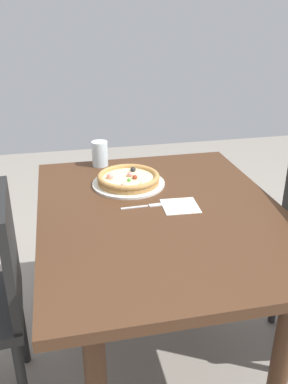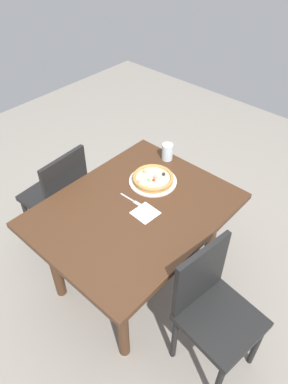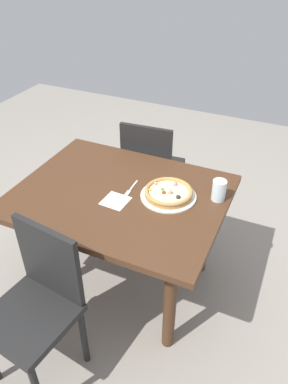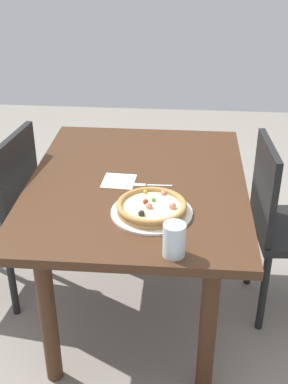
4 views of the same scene
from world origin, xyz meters
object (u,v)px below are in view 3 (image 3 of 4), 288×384
(dining_table, at_px, (121,208))
(fork, at_px, (131,189))
(chair_far, at_px, (38,303))
(chair_near, at_px, (151,168))
(plate, at_px, (168,196))
(drinking_glass, at_px, (219,190))
(pizza, at_px, (169,192))
(napkin, at_px, (116,201))

(dining_table, bearing_deg, fork, -124.93)
(chair_far, height_order, fork, chair_far)
(chair_near, xyz_separation_m, chair_far, (0.01, 1.38, 0.00))
(plate, height_order, drinking_glass, drinking_glass)
(plate, distance_m, drinking_glass, 0.29)
(chair_near, distance_m, pizza, 0.76)
(drinking_glass, height_order, napkin, drinking_glass)
(dining_table, xyz_separation_m, chair_near, (0.10, -0.69, -0.14))
(dining_table, bearing_deg, chair_near, -81.85)
(chair_near, height_order, napkin, chair_near)
(chair_far, xyz_separation_m, plate, (-0.38, -0.77, 0.25))
(dining_table, xyz_separation_m, chair_far, (0.11, 0.69, -0.14))
(dining_table, bearing_deg, chair_far, 81.11)
(chair_far, relative_size, pizza, 3.25)
(chair_near, relative_size, pizza, 3.25)
(dining_table, bearing_deg, pizza, -162.88)
(dining_table, height_order, fork, fork)
(chair_far, bearing_deg, plate, -108.38)
(pizza, relative_size, fork, 1.67)
(pizza, distance_m, napkin, 0.31)
(drinking_glass, bearing_deg, fork, 13.59)
(fork, bearing_deg, drinking_glass, 102.07)
(plate, distance_m, napkin, 0.30)
(fork, height_order, drinking_glass, drinking_glass)
(pizza, xyz_separation_m, fork, (0.23, 0.03, -0.03))
(chair_far, bearing_deg, pizza, -108.37)
(dining_table, xyz_separation_m, fork, (-0.04, -0.06, 0.11))
(chair_far, distance_m, napkin, 0.67)
(dining_table, relative_size, fork, 7.32)
(dining_table, distance_m, napkin, 0.14)
(chair_far, distance_m, drinking_glass, 1.12)
(plate, xyz_separation_m, napkin, (0.26, 0.16, -0.00))
(plate, distance_m, pizza, 0.03)
(chair_far, bearing_deg, dining_table, -91.26)
(plate, bearing_deg, napkin, 32.32)
(chair_near, bearing_deg, dining_table, -85.92)
(dining_table, xyz_separation_m, napkin, (-0.01, 0.08, 0.11))
(pizza, xyz_separation_m, napkin, (0.26, 0.16, -0.03))
(plate, relative_size, fork, 1.94)
(fork, xyz_separation_m, napkin, (0.03, 0.14, -0.00))
(chair_far, distance_m, pizza, 0.90)
(fork, relative_size, napkin, 1.18)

